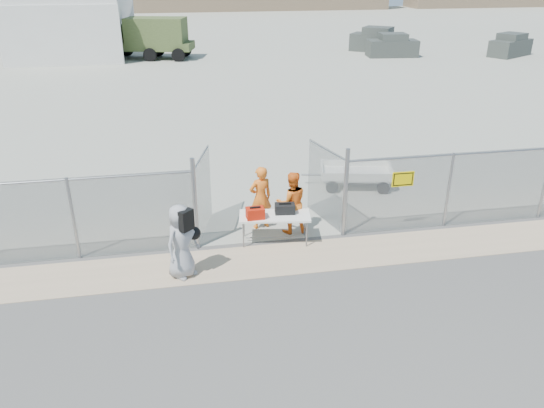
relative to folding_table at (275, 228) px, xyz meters
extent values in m
plane|color=#3E3E3E|center=(-0.06, -1.95, -0.40)|extent=(160.00, 160.00, 0.00)
cube|color=#9A9B8C|center=(-0.06, 40.05, -0.39)|extent=(160.00, 80.00, 0.01)
cube|color=tan|center=(-0.06, -0.95, -0.39)|extent=(44.00, 1.60, 0.01)
cube|color=red|center=(-0.53, -0.09, 0.54)|extent=(0.48, 0.33, 0.29)
cube|color=black|center=(0.29, 0.08, 0.53)|extent=(0.56, 0.37, 0.26)
imported|color=orange|center=(-0.23, 0.91, 0.52)|extent=(0.77, 0.61, 1.84)
imported|color=orange|center=(0.56, 0.50, 0.49)|extent=(0.88, 0.69, 1.78)
imported|color=#999A9D|center=(-2.47, -1.26, 0.53)|extent=(1.07, 1.05, 1.85)
camera|label=1|loc=(-2.36, -12.40, 6.48)|focal=35.00mm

